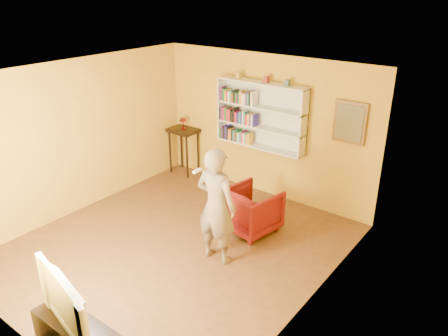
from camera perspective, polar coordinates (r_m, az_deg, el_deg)
The scene contains 15 objects.
room_shell at distance 6.56m, azimuth -6.64°, elevation -2.72°, with size 5.30×5.80×2.88m.
bookshelf at distance 8.13m, azimuth 5.01°, elevation 6.92°, with size 1.80×0.29×1.23m.
books_row_lower at distance 8.46m, azimuth 1.60°, elevation 4.33°, with size 0.71×0.19×0.26m.
books_row_middle at distance 8.32m, azimuth 1.86°, elevation 6.77°, with size 0.80×0.19×0.27m.
books_row_upper at distance 8.22m, azimuth 1.85°, elevation 9.30°, with size 0.76×0.19×0.27m.
ornament_left at distance 8.19m, azimuth 1.93°, elevation 12.00°, with size 0.08×0.08×0.12m, color gold.
ornament_centre at distance 7.86m, azimuth 5.55°, elevation 11.44°, with size 0.09×0.09×0.12m, color maroon.
ornament_right at distance 7.66m, azimuth 8.25°, elevation 10.95°, with size 0.08×0.08×0.11m, color #42606F.
framed_painting at distance 7.42m, azimuth 16.10°, elevation 5.73°, with size 0.55×0.05×0.70m.
console_table at distance 9.32m, azimuth -5.31°, elevation 4.09°, with size 0.61×0.46×0.99m.
ruby_lustre at distance 9.21m, azimuth -5.39°, elevation 6.12°, with size 0.15×0.15×0.24m.
armchair at distance 7.28m, azimuth 3.59°, elevation -5.48°, with size 0.80×0.82×0.75m, color #4E0508.
person at distance 6.30m, azimuth -1.01°, elevation -4.99°, with size 0.65×0.43×1.78m, color #6B5C4E.
game_remote at distance 6.00m, azimuth -3.52°, elevation -0.37°, with size 0.04×0.15×0.04m, color white.
television at distance 5.03m, azimuth -19.00°, elevation -16.04°, with size 1.19×0.16×0.68m, color black.
Camera 1 is at (4.16, -4.19, 3.88)m, focal length 35.00 mm.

